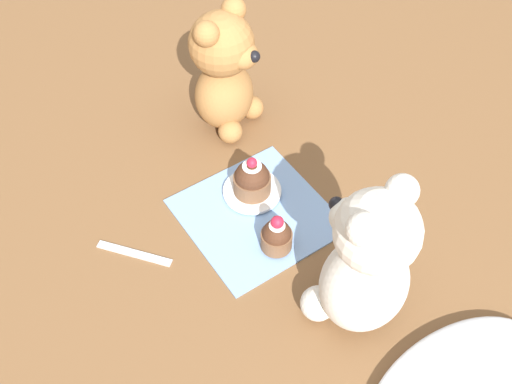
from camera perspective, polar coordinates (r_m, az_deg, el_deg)
The scene contains 8 objects.
ground_plane at distance 0.91m, azimuth 0.00°, elevation -2.25°, with size 4.00×4.00×0.00m, color brown.
knitted_placemat at distance 0.91m, azimuth 0.00°, elevation -2.14°, with size 0.21×0.21×0.01m, color #7A9ED1.
teddy_bear_cream at distance 0.74m, azimuth 10.45°, elevation -6.73°, with size 0.14×0.14×0.24m.
teddy_bear_tan at distance 0.98m, azimuth -3.01°, elevation 11.42°, with size 0.14×0.13×0.22m.
cupcake_near_cream_bear at distance 0.85m, azimuth 1.98°, elevation -4.19°, with size 0.05×0.05×0.07m.
saucer_plate at distance 0.93m, azimuth -0.37°, elevation 0.10°, with size 0.09×0.09×0.01m, color silver.
cupcake_near_tan_bear at distance 0.91m, azimuth -0.38°, elevation 1.20°, with size 0.06×0.06×0.07m.
teaspoon at distance 0.89m, azimuth -11.52°, elevation -5.71°, with size 0.12×0.01×0.01m, color silver.
Camera 1 is at (0.31, 0.46, 0.72)m, focal length 42.00 mm.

